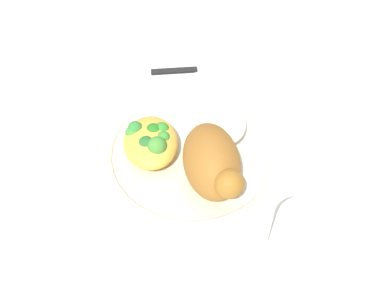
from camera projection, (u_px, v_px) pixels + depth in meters
The scene contains 8 objects.
ground_plane at pixel (192, 155), 0.59m from camera, with size 2.00×2.00×0.00m, color silver.
plate at pixel (192, 151), 0.59m from camera, with size 0.24×0.24×0.01m.
roasted_chicken at pixel (212, 163), 0.51m from camera, with size 0.12×0.07×0.08m.
rice_pile at pixel (220, 118), 0.59m from camera, with size 0.10×0.07×0.04m, color silver.
mac_cheese_with_broccoli at pixel (151, 141), 0.57m from camera, with size 0.10×0.08×0.04m.
fork at pixel (185, 76), 0.70m from camera, with size 0.03×0.14×0.01m.
knife at pixel (194, 69), 0.71m from camera, with size 0.03×0.19×0.01m.
water_glass at pixel (300, 245), 0.45m from camera, with size 0.07×0.07×0.10m, color silver.
Camera 1 is at (0.36, -0.06, 0.47)m, focal length 38.03 mm.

